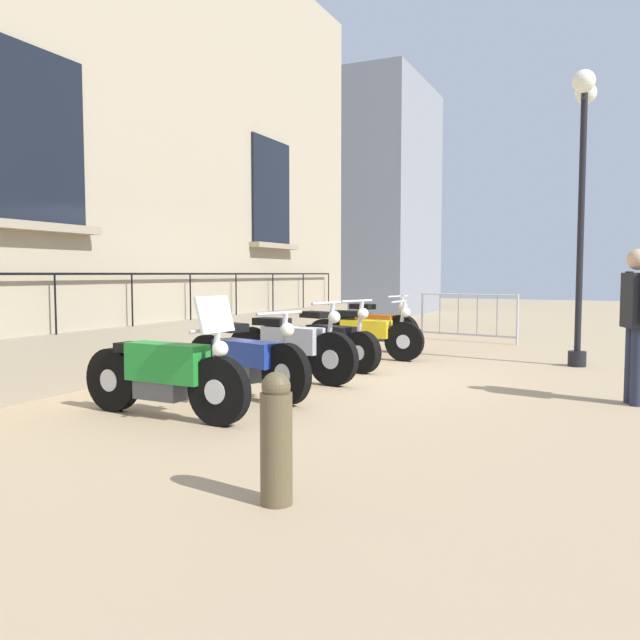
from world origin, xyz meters
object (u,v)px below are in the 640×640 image
(motorcycle_green, at_px, (165,374))
(bollard, at_px, (276,438))
(motorcycle_orange, at_px, (375,328))
(motorcycle_black, at_px, (329,343))
(motorcycle_silver, at_px, (290,349))
(pedestrian_standing, at_px, (636,316))
(motorcycle_yellow, at_px, (364,334))
(lamppost, at_px, (582,168))
(crowd_barrier, at_px, (468,316))
(motorcycle_blue, at_px, (245,361))

(motorcycle_green, height_order, bollard, motorcycle_green)
(motorcycle_green, distance_m, motorcycle_orange, 6.39)
(motorcycle_black, xyz_separation_m, motorcycle_orange, (-0.16, 2.55, 0.03))
(motorcycle_silver, relative_size, pedestrian_standing, 1.21)
(motorcycle_green, bearing_deg, motorcycle_yellow, 87.69)
(bollard, xyz_separation_m, pedestrian_standing, (2.16, 4.45, 0.57))
(pedestrian_standing, bearing_deg, motorcycle_orange, 140.25)
(motorcycle_yellow, relative_size, lamppost, 0.48)
(motorcycle_silver, bearing_deg, motorcycle_black, 89.34)
(motorcycle_yellow, height_order, bollard, motorcycle_yellow)
(crowd_barrier, bearing_deg, lamppost, -52.27)
(motorcycle_silver, bearing_deg, motorcycle_blue, -88.79)
(motorcycle_blue, distance_m, crowd_barrier, 7.55)
(lamppost, distance_m, bollard, 8.02)
(motorcycle_orange, distance_m, pedestrian_standing, 5.73)
(motorcycle_blue, bearing_deg, motorcycle_silver, 91.21)
(motorcycle_black, xyz_separation_m, motorcycle_yellow, (0.07, 1.34, 0.02))
(motorcycle_green, distance_m, lamppost, 7.27)
(crowd_barrier, distance_m, bollard, 10.54)
(motorcycle_orange, relative_size, bollard, 2.28)
(motorcycle_black, distance_m, bollard, 5.92)
(pedestrian_standing, bearing_deg, crowd_barrier, 117.25)
(lamppost, xyz_separation_m, crowd_barrier, (-2.37, 3.07, -2.56))
(motorcycle_blue, bearing_deg, motorcycle_yellow, 89.08)
(motorcycle_orange, xyz_separation_m, pedestrian_standing, (4.38, -3.64, 0.56))
(motorcycle_blue, distance_m, motorcycle_black, 2.53)
(motorcycle_green, distance_m, motorcycle_silver, 2.56)
(motorcycle_blue, bearing_deg, lamppost, 51.70)
(motorcycle_silver, height_order, motorcycle_orange, motorcycle_silver)
(motorcycle_green, bearing_deg, motorcycle_black, 87.98)
(motorcycle_green, height_order, motorcycle_yellow, motorcycle_green)
(motorcycle_green, xyz_separation_m, motorcycle_yellow, (0.21, 5.18, -0.03))
(motorcycle_blue, relative_size, bollard, 2.41)
(motorcycle_blue, relative_size, lamppost, 0.45)
(motorcycle_silver, height_order, motorcycle_yellow, motorcycle_silver)
(motorcycle_blue, height_order, motorcycle_black, motorcycle_black)
(motorcycle_yellow, height_order, motorcycle_orange, motorcycle_orange)
(motorcycle_blue, distance_m, motorcycle_yellow, 3.86)
(bollard, bearing_deg, motorcycle_yellow, 106.15)
(bollard, bearing_deg, motorcycle_orange, 105.38)
(motorcycle_yellow, distance_m, motorcycle_orange, 1.23)
(motorcycle_black, bearing_deg, motorcycle_blue, -89.74)
(lamppost, bearing_deg, motorcycle_yellow, -171.06)
(motorcycle_silver, relative_size, bollard, 2.48)
(motorcycle_green, relative_size, motorcycle_yellow, 0.96)
(motorcycle_green, relative_size, motorcycle_silver, 0.99)
(motorcycle_blue, height_order, pedestrian_standing, pedestrian_standing)
(lamppost, bearing_deg, crowd_barrier, 127.73)
(motorcycle_green, relative_size, motorcycle_orange, 1.08)
(motorcycle_black, distance_m, crowd_barrier, 5.07)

